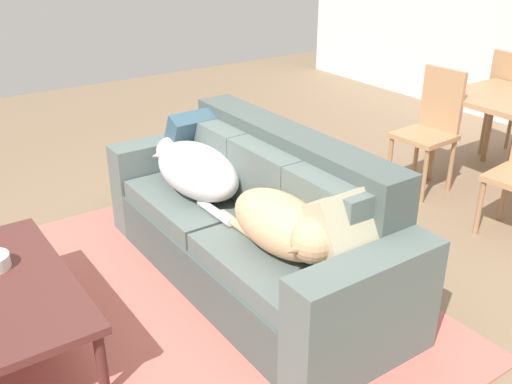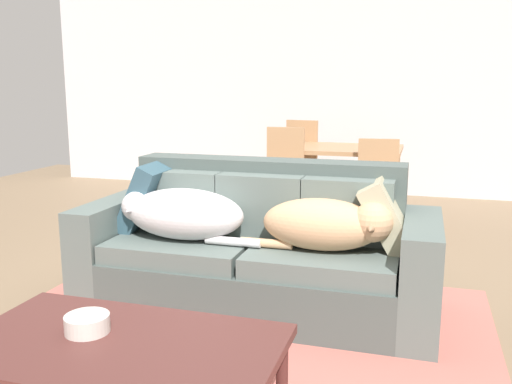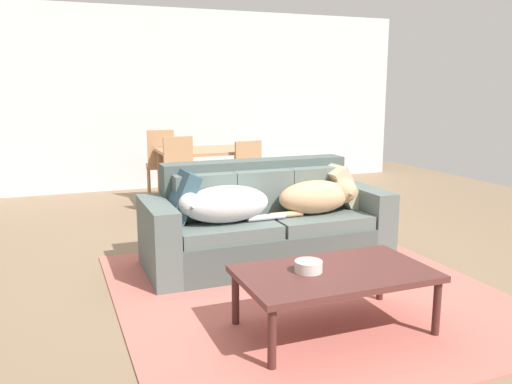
{
  "view_description": "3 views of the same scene",
  "coord_description": "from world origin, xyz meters",
  "px_view_note": "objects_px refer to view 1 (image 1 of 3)",
  "views": [
    {
      "loc": [
        2.57,
        -1.68,
        1.98
      ],
      "look_at": [
        0.17,
        -0.02,
        0.62
      ],
      "focal_mm": 40.95,
      "sensor_mm": 36.0,
      "label": 1
    },
    {
      "loc": [
        1.01,
        -3.12,
        1.37
      ],
      "look_at": [
        0.05,
        0.09,
        0.72
      ],
      "focal_mm": 39.08,
      "sensor_mm": 36.0,
      "label": 2
    },
    {
      "loc": [
        -1.68,
        -4.19,
        1.56
      ],
      "look_at": [
        0.01,
        0.13,
        0.63
      ],
      "focal_mm": 37.26,
      "sensor_mm": 36.0,
      "label": 3
    }
  ],
  "objects_px": {
    "dining_chair_far_left": "(512,102)",
    "dog_on_right_cushion": "(284,226)",
    "throw_pillow_by_right_arm": "(355,234)",
    "dining_chair_near_left": "(431,125)",
    "couch": "(256,226)",
    "dog_on_left_cushion": "(195,169)",
    "throw_pillow_by_left_arm": "(197,141)"
  },
  "relations": [
    {
      "from": "dog_on_right_cushion",
      "to": "dining_chair_near_left",
      "type": "xyz_separation_m",
      "value": [
        -0.76,
        2.02,
        -0.06
      ]
    },
    {
      "from": "dog_on_left_cushion",
      "to": "dining_chair_far_left",
      "type": "relative_size",
      "value": 0.93
    },
    {
      "from": "couch",
      "to": "throw_pillow_by_right_arm",
      "type": "height_order",
      "value": "couch"
    },
    {
      "from": "throw_pillow_by_right_arm",
      "to": "dining_chair_near_left",
      "type": "relative_size",
      "value": 0.43
    },
    {
      "from": "throw_pillow_by_left_arm",
      "to": "dining_chair_far_left",
      "type": "xyz_separation_m",
      "value": [
        0.44,
        2.93,
        -0.11
      ]
    },
    {
      "from": "dining_chair_far_left",
      "to": "dog_on_right_cushion",
      "type": "bearing_deg",
      "value": 112.1
    },
    {
      "from": "dog_on_left_cushion",
      "to": "throw_pillow_by_left_arm",
      "type": "bearing_deg",
      "value": 148.68
    },
    {
      "from": "couch",
      "to": "throw_pillow_by_right_arm",
      "type": "relative_size",
      "value": 5.19
    },
    {
      "from": "dog_on_left_cushion",
      "to": "throw_pillow_by_left_arm",
      "type": "xyz_separation_m",
      "value": [
        -0.33,
        0.2,
        0.05
      ]
    },
    {
      "from": "dog_on_right_cushion",
      "to": "throw_pillow_by_right_arm",
      "type": "bearing_deg",
      "value": 31.38
    },
    {
      "from": "dog_on_right_cushion",
      "to": "dining_chair_near_left",
      "type": "distance_m",
      "value": 2.16
    },
    {
      "from": "dog_on_right_cushion",
      "to": "dining_chair_near_left",
      "type": "height_order",
      "value": "dining_chair_near_left"
    },
    {
      "from": "throw_pillow_by_left_arm",
      "to": "dining_chair_far_left",
      "type": "height_order",
      "value": "dining_chair_far_left"
    },
    {
      "from": "dog_on_left_cushion",
      "to": "throw_pillow_by_right_arm",
      "type": "relative_size",
      "value": 2.19
    },
    {
      "from": "throw_pillow_by_right_arm",
      "to": "dog_on_left_cushion",
      "type": "bearing_deg",
      "value": -170.56
    },
    {
      "from": "throw_pillow_by_left_arm",
      "to": "couch",
      "type": "bearing_deg",
      "value": -3.46
    },
    {
      "from": "dog_on_left_cushion",
      "to": "dining_chair_near_left",
      "type": "relative_size",
      "value": 0.94
    },
    {
      "from": "dining_chair_far_left",
      "to": "dining_chair_near_left",
      "type": "bearing_deg",
      "value": 99.16
    },
    {
      "from": "dog_on_right_cushion",
      "to": "throw_pillow_by_left_arm",
      "type": "height_order",
      "value": "throw_pillow_by_left_arm"
    },
    {
      "from": "throw_pillow_by_right_arm",
      "to": "dining_chair_far_left",
      "type": "height_order",
      "value": "dining_chair_far_left"
    },
    {
      "from": "dog_on_right_cushion",
      "to": "dining_chair_far_left",
      "type": "distance_m",
      "value": 3.22
    },
    {
      "from": "couch",
      "to": "dining_chair_far_left",
      "type": "bearing_deg",
      "value": 96.35
    },
    {
      "from": "couch",
      "to": "dog_on_left_cushion",
      "type": "relative_size",
      "value": 2.37
    },
    {
      "from": "dog_on_left_cushion",
      "to": "dining_chair_far_left",
      "type": "height_order",
      "value": "dining_chair_far_left"
    },
    {
      "from": "dining_chair_near_left",
      "to": "throw_pillow_by_right_arm",
      "type": "bearing_deg",
      "value": -63.24
    },
    {
      "from": "throw_pillow_by_left_arm",
      "to": "dining_chair_far_left",
      "type": "bearing_deg",
      "value": 81.5
    },
    {
      "from": "dog_on_left_cushion",
      "to": "throw_pillow_by_left_arm",
      "type": "relative_size",
      "value": 2.02
    },
    {
      "from": "couch",
      "to": "throw_pillow_by_right_arm",
      "type": "bearing_deg",
      "value": 3.42
    },
    {
      "from": "couch",
      "to": "throw_pillow_by_right_arm",
      "type": "xyz_separation_m",
      "value": [
        0.77,
        0.05,
        0.28
      ]
    },
    {
      "from": "couch",
      "to": "throw_pillow_by_left_arm",
      "type": "distance_m",
      "value": 0.82
    },
    {
      "from": "dog_on_left_cushion",
      "to": "dining_chair_near_left",
      "type": "height_order",
      "value": "dining_chair_near_left"
    },
    {
      "from": "couch",
      "to": "dog_on_right_cushion",
      "type": "distance_m",
      "value": 0.54
    }
  ]
}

